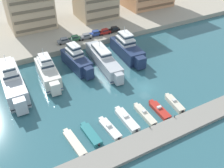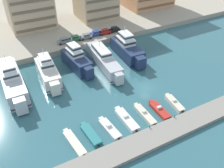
# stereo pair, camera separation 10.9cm
# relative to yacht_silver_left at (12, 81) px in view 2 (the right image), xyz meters

# --- Properties ---
(ground_plane) EXTENTS (400.00, 400.00, 0.00)m
(ground_plane) POSITION_rel_yacht_silver_left_xyz_m (30.03, -15.24, -2.75)
(ground_plane) COLOR #336670
(quay_promenade) EXTENTS (180.00, 70.00, 1.76)m
(quay_promenade) POSITION_rel_yacht_silver_left_xyz_m (30.03, 46.52, -1.87)
(quay_promenade) COLOR #ADA38E
(quay_promenade) RESTS_ON ground
(pier_dock) EXTENTS (120.00, 5.03, 0.80)m
(pier_dock) POSITION_rel_yacht_silver_left_xyz_m (30.03, -30.28, -2.35)
(pier_dock) COLOR gray
(pier_dock) RESTS_ON ground
(yacht_silver_left) EXTENTS (4.95, 21.06, 9.07)m
(yacht_silver_left) POSITION_rel_yacht_silver_left_xyz_m (0.00, 0.00, 0.00)
(yacht_silver_left) COLOR silver
(yacht_silver_left) RESTS_ON ground
(yacht_ivory_mid_left) EXTENTS (4.96, 15.80, 8.57)m
(yacht_ivory_mid_left) POSITION_rel_yacht_silver_left_xyz_m (9.18, 0.24, -0.22)
(yacht_ivory_mid_left) COLOR silver
(yacht_ivory_mid_left) RESTS_ON ground
(yacht_navy_center_left) EXTENTS (5.37, 15.23, 8.78)m
(yacht_navy_center_left) POSITION_rel_yacht_silver_left_xyz_m (18.20, 2.21, -0.19)
(yacht_navy_center_left) COLOR navy
(yacht_navy_center_left) RESTS_ON ground
(yacht_silver_center) EXTENTS (5.14, 21.57, 7.01)m
(yacht_silver_center) POSITION_rel_yacht_silver_left_xyz_m (25.34, -0.58, -0.60)
(yacht_silver_center) COLOR silver
(yacht_silver_center) RESTS_ON ground
(yacht_navy_center_right) EXTENTS (5.77, 17.27, 9.09)m
(yacht_navy_center_right) POSITION_rel_yacht_silver_left_xyz_m (34.32, 1.01, -0.07)
(yacht_navy_center_right) COLOR navy
(yacht_navy_center_right) RESTS_ON ground
(motorboat_cream_far_left) EXTENTS (2.50, 8.36, 0.81)m
(motorboat_cream_far_left) POSITION_rel_yacht_silver_left_xyz_m (7.05, -23.82, -2.39)
(motorboat_cream_far_left) COLOR beige
(motorboat_cream_far_left) RESTS_ON ground
(motorboat_teal_left) EXTENTS (2.37, 7.33, 0.86)m
(motorboat_teal_left) POSITION_rel_yacht_silver_left_xyz_m (10.82, -23.39, -2.34)
(motorboat_teal_left) COLOR teal
(motorboat_teal_left) RESTS_ON ground
(motorboat_white_mid_left) EXTENTS (2.44, 7.49, 1.26)m
(motorboat_white_mid_left) POSITION_rel_yacht_silver_left_xyz_m (15.02, -23.79, -2.34)
(motorboat_white_mid_left) COLOR white
(motorboat_white_mid_left) RESTS_ON ground
(motorboat_white_center_left) EXTENTS (2.18, 8.52, 1.36)m
(motorboat_white_center_left) POSITION_rel_yacht_silver_left_xyz_m (19.52, -23.22, -2.26)
(motorboat_white_center_left) COLOR white
(motorboat_white_center_left) RESTS_ON ground
(motorboat_cream_center) EXTENTS (1.73, 7.94, 1.35)m
(motorboat_cream_center) POSITION_rel_yacht_silver_left_xyz_m (23.92, -23.86, -2.27)
(motorboat_cream_center) COLOR beige
(motorboat_cream_center) RESTS_ON ground
(motorboat_red_center_right) EXTENTS (2.12, 7.20, 1.32)m
(motorboat_red_center_right) POSITION_rel_yacht_silver_left_xyz_m (27.76, -24.21, -2.31)
(motorboat_red_center_right) COLOR red
(motorboat_red_center_right) RESTS_ON ground
(motorboat_cream_mid_right) EXTENTS (2.35, 7.03, 1.49)m
(motorboat_cream_mid_right) POSITION_rel_yacht_silver_left_xyz_m (32.23, -24.10, -2.20)
(motorboat_cream_mid_right) COLOR beige
(motorboat_cream_mid_right) RESTS_ON ground
(car_grey_far_left) EXTENTS (4.19, 2.11, 1.80)m
(car_grey_far_left) POSITION_rel_yacht_silver_left_xyz_m (19.07, 15.39, -0.01)
(car_grey_far_left) COLOR slate
(car_grey_far_left) RESTS_ON quay_promenade
(car_green_left) EXTENTS (4.17, 2.06, 1.80)m
(car_green_left) POSITION_rel_yacht_silver_left_xyz_m (22.86, 15.36, -0.01)
(car_green_left) COLOR #2D6642
(car_green_left) RESTS_ON quay_promenade
(car_grey_mid_left) EXTENTS (4.26, 2.26, 1.80)m
(car_grey_mid_left) POSITION_rel_yacht_silver_left_xyz_m (26.66, 14.97, -0.01)
(car_grey_mid_left) COLOR slate
(car_grey_mid_left) RESTS_ON quay_promenade
(car_blue_center_left) EXTENTS (4.20, 2.13, 1.80)m
(car_blue_center_left) POSITION_rel_yacht_silver_left_xyz_m (30.47, 15.62, -0.01)
(car_blue_center_left) COLOR #28428E
(car_blue_center_left) RESTS_ON quay_promenade
(car_red_center) EXTENTS (4.19, 2.12, 1.80)m
(car_red_center) POSITION_rel_yacht_silver_left_xyz_m (33.95, 15.32, -0.01)
(car_red_center) COLOR red
(car_red_center) RESTS_ON quay_promenade
(car_black_center_right) EXTENTS (4.25, 2.24, 1.80)m
(car_black_center_right) POSITION_rel_yacht_silver_left_xyz_m (37.65, 15.34, -0.01)
(car_black_center_right) COLOR black
(car_black_center_right) RESTS_ON quay_promenade
(bollard_west) EXTENTS (0.20, 0.20, 0.61)m
(bollard_west) POSITION_rel_yacht_silver_left_xyz_m (22.33, -28.02, -1.62)
(bollard_west) COLOR #2D2D33
(bollard_west) RESTS_ON pier_dock
(bollard_west_mid) EXTENTS (0.20, 0.20, 0.61)m
(bollard_west_mid) POSITION_rel_yacht_silver_left_xyz_m (28.89, -28.02, -1.62)
(bollard_west_mid) COLOR #2D2D33
(bollard_west_mid) RESTS_ON pier_dock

